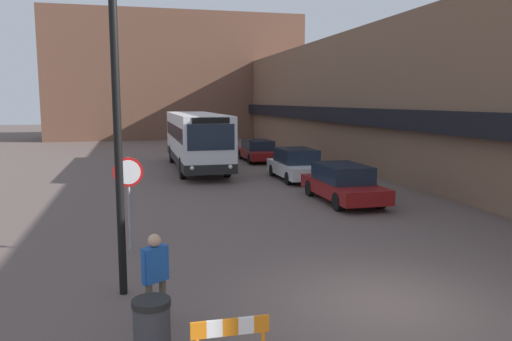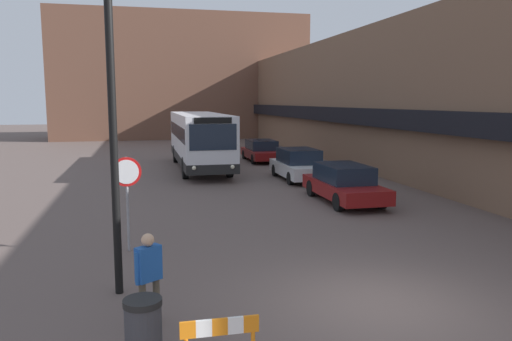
{
  "view_description": "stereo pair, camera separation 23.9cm",
  "coord_description": "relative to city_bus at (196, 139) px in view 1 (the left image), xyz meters",
  "views": [
    {
      "loc": [
        -4.64,
        -8.33,
        3.9
      ],
      "look_at": [
        -0.7,
        7.64,
        1.59
      ],
      "focal_mm": 35.0,
      "sensor_mm": 36.0,
      "label": 1
    },
    {
      "loc": [
        -4.41,
        -8.38,
        3.9
      ],
      "look_at": [
        -0.7,
        7.64,
        1.59
      ],
      "focal_mm": 35.0,
      "sensor_mm": 36.0,
      "label": 2
    }
  ],
  "objects": [
    {
      "name": "building_row_right",
      "position": [
        11.13,
        3.96,
        2.2
      ],
      "size": [
        5.5,
        60.0,
        7.9
      ],
      "color": "brown",
      "rests_on": "ground_plane"
    },
    {
      "name": "street_lamp",
      "position": [
        -3.52,
        -18.29,
        2.69
      ],
      "size": [
        1.46,
        0.36,
        7.26
      ],
      "color": "black",
      "rests_on": "ground_plane"
    },
    {
      "name": "pedestrian",
      "position": [
        -3.19,
        -19.94,
        -0.74
      ],
      "size": [
        0.48,
        0.42,
        1.65
      ],
      "rotation": [
        0.0,
        0.0,
        0.6
      ],
      "color": "brown",
      "rests_on": "ground_plane"
    },
    {
      "name": "stop_sign",
      "position": [
        -3.64,
        -15.37,
        0.06
      ],
      "size": [
        0.76,
        0.08,
        2.47
      ],
      "color": "gray",
      "rests_on": "ground_plane"
    },
    {
      "name": "ground_plane",
      "position": [
        1.16,
        -20.04,
        -1.74
      ],
      "size": [
        160.0,
        160.0,
        0.0
      ],
      "primitive_type": "plane",
      "color": "brown"
    },
    {
      "name": "parked_car_back",
      "position": [
        4.36,
        2.85,
        -1.05
      ],
      "size": [
        1.93,
        4.45,
        1.37
      ],
      "color": "maroon",
      "rests_on": "ground_plane"
    },
    {
      "name": "parked_car_front",
      "position": [
        4.36,
        -10.66,
        -1.0
      ],
      "size": [
        1.89,
        4.67,
        1.45
      ],
      "color": "maroon",
      "rests_on": "ground_plane"
    },
    {
      "name": "trash_bin",
      "position": [
        -3.31,
        -21.09,
        -1.26
      ],
      "size": [
        0.59,
        0.59,
        0.95
      ],
      "color": "#38383D",
      "rests_on": "ground_plane"
    },
    {
      "name": "city_bus",
      "position": [
        0.0,
        0.0,
        0.0
      ],
      "size": [
        2.55,
        11.27,
        3.17
      ],
      "color": "silver",
      "rests_on": "ground_plane"
    },
    {
      "name": "construction_barricade",
      "position": [
        -2.28,
        -22.0,
        -1.07
      ],
      "size": [
        1.1,
        0.06,
        0.94
      ],
      "color": "orange",
      "rests_on": "ground_plane"
    },
    {
      "name": "building_backdrop_far",
      "position": [
        1.16,
        25.96,
        4.64
      ],
      "size": [
        26.0,
        8.0,
        12.74
      ],
      "color": "brown",
      "rests_on": "ground_plane"
    },
    {
      "name": "parked_car_middle",
      "position": [
        4.36,
        -5.0,
        -0.98
      ],
      "size": [
        1.94,
        4.43,
        1.53
      ],
      "color": "silver",
      "rests_on": "ground_plane"
    }
  ]
}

